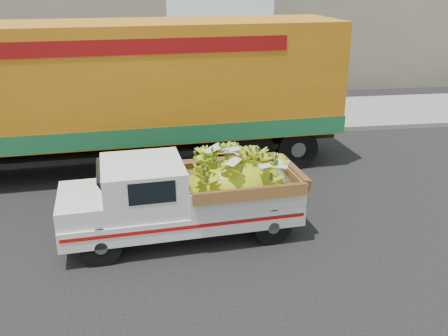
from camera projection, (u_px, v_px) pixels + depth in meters
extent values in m
plane|color=black|center=(147.00, 258.00, 9.15)|extent=(100.00, 100.00, 0.00)
cube|color=gray|center=(146.00, 137.00, 15.77)|extent=(60.00, 0.25, 0.15)
cube|color=gray|center=(146.00, 119.00, 17.71)|extent=(60.00, 4.00, 0.14)
cube|color=gray|center=(425.00, 15.00, 24.93)|extent=(14.00, 6.00, 6.00)
cylinder|color=black|center=(101.00, 246.00, 8.86)|extent=(0.75, 0.28, 0.74)
cylinder|color=black|center=(100.00, 211.00, 10.14)|extent=(0.75, 0.28, 0.74)
cylinder|color=black|center=(272.00, 226.00, 9.56)|extent=(0.75, 0.28, 0.74)
cylinder|color=black|center=(251.00, 196.00, 10.84)|extent=(0.75, 0.28, 0.74)
cube|color=silver|center=(181.00, 211.00, 9.78)|extent=(4.69, 2.05, 0.38)
cube|color=#A50F0C|center=(188.00, 227.00, 9.00)|extent=(4.45, 0.41, 0.07)
cube|color=silver|center=(63.00, 228.00, 9.32)|extent=(0.24, 1.62, 0.14)
cube|color=silver|center=(81.00, 204.00, 9.24)|extent=(0.96, 1.62, 0.35)
cube|color=silver|center=(143.00, 185.00, 9.40)|extent=(1.64, 1.71, 0.87)
cube|color=black|center=(152.00, 193.00, 8.64)|extent=(0.82, 0.08, 0.41)
cube|color=silver|center=(238.00, 185.00, 9.88)|extent=(2.37, 1.84, 0.49)
ellipsoid|color=yellow|center=(234.00, 190.00, 9.89)|extent=(2.13, 1.50, 1.24)
cylinder|color=black|center=(296.00, 148.00, 13.29)|extent=(1.12, 0.40, 1.10)
cylinder|color=black|center=(273.00, 127.00, 15.10)|extent=(1.12, 0.40, 1.10)
cylinder|color=black|center=(253.00, 151.00, 13.04)|extent=(1.12, 0.40, 1.10)
cylinder|color=black|center=(235.00, 130.00, 14.86)|extent=(1.12, 0.40, 1.10)
cube|color=black|center=(115.00, 141.00, 13.15)|extent=(12.04, 1.88, 0.36)
cube|color=#C37713|center=(110.00, 80.00, 12.57)|extent=(11.91, 3.36, 2.84)
cube|color=#1B6035|center=(114.00, 125.00, 12.99)|extent=(11.97, 3.39, 0.45)
cube|color=maroon|center=(107.00, 48.00, 11.07)|extent=(8.38, 0.64, 0.35)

